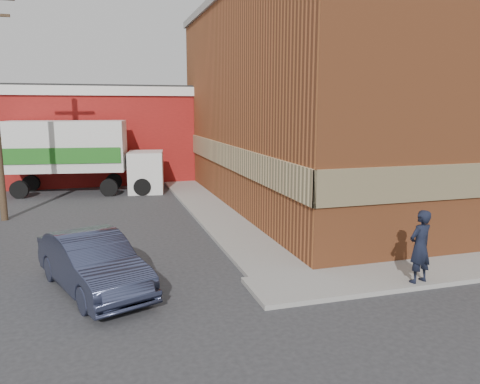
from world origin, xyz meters
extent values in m
plane|color=#28282B|center=(0.00, 0.00, 0.00)|extent=(90.00, 90.00, 0.00)
cube|color=#954B26|center=(8.50, 9.00, 4.50)|extent=(14.00, 18.00, 9.00)
cube|color=tan|center=(1.46, 9.00, 2.30)|extent=(0.08, 18.16, 1.00)
cube|color=gray|center=(8.50, 9.00, 9.18)|extent=(14.25, 18.25, 0.36)
cube|color=gray|center=(0.60, 9.00, 0.06)|extent=(1.80, 18.00, 0.12)
cube|color=maroon|center=(-6.00, 20.00, 2.50)|extent=(16.00, 8.00, 5.00)
cube|color=silver|center=(-6.00, 20.00, 5.25)|extent=(16.30, 8.30, 0.50)
cube|color=black|center=(-6.00, 20.00, 5.55)|extent=(16.00, 8.00, 0.10)
imported|color=black|center=(3.60, -1.55, 1.03)|extent=(0.75, 0.58, 1.82)
imported|color=#2C3149|center=(-4.07, 0.50, 0.70)|extent=(2.89, 4.48, 1.39)
cube|color=silver|center=(-5.39, 14.33, 2.45)|extent=(6.05, 3.16, 2.50)
cube|color=#1E631A|center=(-5.56, 13.18, 2.07)|extent=(5.52, 0.87, 0.77)
cube|color=silver|center=(-1.68, 13.75, 1.06)|extent=(2.03, 2.35, 2.12)
cylinder|color=black|center=(-7.62, 13.70, 0.43)|extent=(0.90, 0.42, 0.87)
cylinder|color=black|center=(-7.33, 15.60, 0.43)|extent=(0.90, 0.42, 0.87)
cylinder|color=black|center=(-3.44, 13.05, 0.43)|extent=(0.90, 0.42, 0.87)
cylinder|color=black|center=(-3.15, 14.95, 0.43)|extent=(0.90, 0.42, 0.87)
cylinder|color=black|center=(-1.83, 12.80, 0.43)|extent=(0.90, 0.42, 0.87)
cylinder|color=black|center=(-1.53, 14.70, 0.43)|extent=(0.90, 0.42, 0.87)
camera|label=1|loc=(-3.76, -10.80, 4.37)|focal=35.00mm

